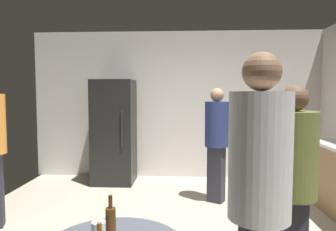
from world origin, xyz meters
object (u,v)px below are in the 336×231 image
(person_in_olive_shirt, at_px, (293,177))
(person_in_navy_shirt, at_px, (217,136))
(refrigerator, at_px, (114,132))
(person_in_white_shirt, at_px, (259,188))
(beer_bottle_brown, at_px, (111,219))
(plastic_cup_white, at_px, (99,231))

(person_in_olive_shirt, bearing_deg, person_in_navy_shirt, -80.80)
(refrigerator, xyz_separation_m, person_in_white_shirt, (1.64, -3.61, 0.15))
(beer_bottle_brown, relative_size, person_in_olive_shirt, 0.14)
(person_in_white_shirt, height_order, person_in_olive_shirt, person_in_white_shirt)
(refrigerator, height_order, person_in_olive_shirt, refrigerator)
(refrigerator, bearing_deg, beer_bottle_brown, -77.39)
(refrigerator, distance_m, plastic_cup_white, 3.70)
(person_in_olive_shirt, bearing_deg, plastic_cup_white, 25.63)
(person_in_olive_shirt, height_order, person_in_navy_shirt, person_in_navy_shirt)
(beer_bottle_brown, relative_size, person_in_navy_shirt, 0.14)
(person_in_white_shirt, xyz_separation_m, person_in_olive_shirt, (0.39, 0.60, -0.10))
(beer_bottle_brown, xyz_separation_m, person_in_olive_shirt, (1.24, 0.51, 0.13))
(beer_bottle_brown, height_order, person_in_navy_shirt, person_in_navy_shirt)
(plastic_cup_white, xyz_separation_m, person_in_navy_shirt, (0.95, 2.73, 0.17))
(person_in_olive_shirt, relative_size, person_in_navy_shirt, 0.99)
(beer_bottle_brown, bearing_deg, plastic_cup_white, -112.94)
(plastic_cup_white, bearing_deg, person_in_navy_shirt, 70.88)
(person_in_olive_shirt, bearing_deg, beer_bottle_brown, 22.44)
(person_in_olive_shirt, xyz_separation_m, person_in_navy_shirt, (-0.34, 2.12, 0.01))
(beer_bottle_brown, relative_size, plastic_cup_white, 2.09)
(refrigerator, distance_m, person_in_olive_shirt, 3.63)
(plastic_cup_white, distance_m, person_in_navy_shirt, 2.89)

